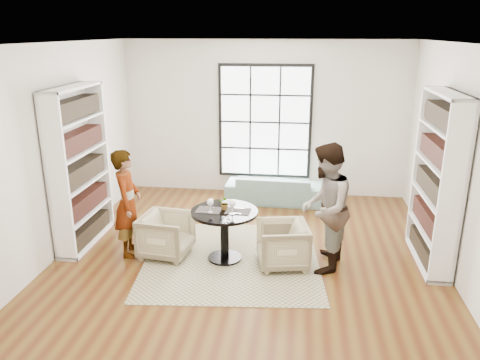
# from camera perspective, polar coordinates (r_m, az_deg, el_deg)

# --- Properties ---
(ground) EXTENTS (6.00, 6.00, 0.00)m
(ground) POSITION_cam_1_polar(r_m,az_deg,el_deg) (6.85, 0.88, -9.64)
(ground) COLOR brown
(room_shell) EXTENTS (6.00, 6.01, 6.00)m
(room_shell) POSITION_cam_1_polar(r_m,az_deg,el_deg) (6.88, 1.45, 1.79)
(room_shell) COLOR silver
(room_shell) RESTS_ON ground
(rug) EXTENTS (2.69, 2.69, 0.01)m
(rug) POSITION_cam_1_polar(r_m,az_deg,el_deg) (6.85, -1.03, -9.57)
(rug) COLOR tan
(rug) RESTS_ON ground
(pedestal_table) EXTENTS (0.94, 0.94, 0.75)m
(pedestal_table) POSITION_cam_1_polar(r_m,az_deg,el_deg) (6.62, -1.90, -5.41)
(pedestal_table) COLOR black
(pedestal_table) RESTS_ON ground
(sofa) EXTENTS (1.83, 0.77, 0.53)m
(sofa) POSITION_cam_1_polar(r_m,az_deg,el_deg) (8.98, 4.18, -1.03)
(sofa) COLOR gray
(sofa) RESTS_ON ground
(armchair_left) EXTENTS (0.77, 0.75, 0.64)m
(armchair_left) POSITION_cam_1_polar(r_m,az_deg,el_deg) (6.92, -8.98, -6.64)
(armchair_left) COLOR #BBBA85
(armchair_left) RESTS_ON ground
(armchair_right) EXTENTS (0.80, 0.79, 0.63)m
(armchair_right) POSITION_cam_1_polar(r_m,az_deg,el_deg) (6.58, 5.20, -7.87)
(armchair_right) COLOR tan
(armchair_right) RESTS_ON ground
(person_left) EXTENTS (0.47, 0.63, 1.58)m
(person_left) POSITION_cam_1_polar(r_m,az_deg,el_deg) (6.91, -13.55, -2.75)
(person_left) COLOR gray
(person_left) RESTS_ON ground
(person_right) EXTENTS (0.83, 0.98, 1.77)m
(person_right) POSITION_cam_1_polar(r_m,az_deg,el_deg) (6.36, 10.31, -3.40)
(person_right) COLOR gray
(person_right) RESTS_ON ground
(placemat_left) EXTENTS (0.35, 0.28, 0.01)m
(placemat_left) POSITION_cam_1_polar(r_m,az_deg,el_deg) (6.56, -3.80, -3.68)
(placemat_left) COLOR #282623
(placemat_left) RESTS_ON pedestal_table
(placemat_right) EXTENTS (0.35, 0.28, 0.01)m
(placemat_right) POSITION_cam_1_polar(r_m,az_deg,el_deg) (6.51, -0.26, -3.83)
(placemat_right) COLOR #282623
(placemat_right) RESTS_ON pedestal_table
(cutlery_left) EXTENTS (0.15, 0.23, 0.01)m
(cutlery_left) POSITION_cam_1_polar(r_m,az_deg,el_deg) (6.56, -3.80, -3.62)
(cutlery_left) COLOR silver
(cutlery_left) RESTS_ON placemat_left
(cutlery_right) EXTENTS (0.15, 0.23, 0.01)m
(cutlery_right) POSITION_cam_1_polar(r_m,az_deg,el_deg) (6.51, -0.26, -3.77)
(cutlery_right) COLOR silver
(cutlery_right) RESTS_ON placemat_right
(wine_glass_left) EXTENTS (0.09, 0.09, 0.21)m
(wine_glass_left) POSITION_cam_1_polar(r_m,az_deg,el_deg) (6.43, -3.65, -2.76)
(wine_glass_left) COLOR silver
(wine_glass_left) RESTS_ON pedestal_table
(wine_glass_right) EXTENTS (0.10, 0.10, 0.22)m
(wine_glass_right) POSITION_cam_1_polar(r_m,az_deg,el_deg) (6.36, -0.96, -2.90)
(wine_glass_right) COLOR silver
(wine_glass_right) RESTS_ON pedestal_table
(flower_centerpiece) EXTENTS (0.18, 0.16, 0.19)m
(flower_centerpiece) POSITION_cam_1_polar(r_m,az_deg,el_deg) (6.55, -1.84, -2.80)
(flower_centerpiece) COLOR gray
(flower_centerpiece) RESTS_ON pedestal_table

